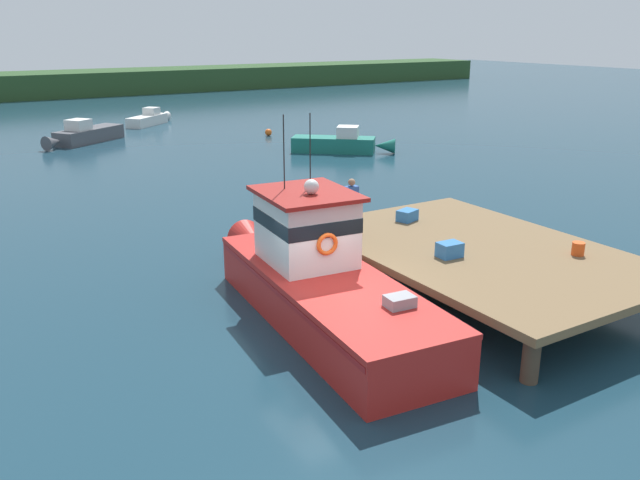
{
  "coord_description": "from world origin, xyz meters",
  "views": [
    {
      "loc": [
        -7.49,
        -11.89,
        6.76
      ],
      "look_at": [
        1.2,
        2.27,
        1.4
      ],
      "focal_mm": 37.04,
      "sensor_mm": 36.0,
      "label": 1
    }
  ],
  "objects_px": {
    "moored_boat_outer_mooring": "(84,135)",
    "crate_single_by_cleat": "(450,250)",
    "moored_boat_far_right": "(150,119)",
    "moored_boat_far_left": "(341,143)",
    "bait_bucket": "(578,249)",
    "crate_single_far": "(407,215)",
    "main_fishing_boat": "(318,277)",
    "deckhand_by_the_boat": "(351,206)",
    "mooring_buoy_inshore": "(268,132)"
  },
  "relations": [
    {
      "from": "crate_single_far",
      "to": "bait_bucket",
      "type": "height_order",
      "value": "bait_bucket"
    },
    {
      "from": "bait_bucket",
      "to": "mooring_buoy_inshore",
      "type": "bearing_deg",
      "value": 78.58
    },
    {
      "from": "crate_single_far",
      "to": "moored_boat_outer_mooring",
      "type": "distance_m",
      "value": 27.28
    },
    {
      "from": "crate_single_far",
      "to": "bait_bucket",
      "type": "relative_size",
      "value": 1.76
    },
    {
      "from": "moored_boat_outer_mooring",
      "to": "deckhand_by_the_boat",
      "type": "bearing_deg",
      "value": -87.63
    },
    {
      "from": "crate_single_far",
      "to": "main_fishing_boat",
      "type": "bearing_deg",
      "value": -153.84
    },
    {
      "from": "crate_single_far",
      "to": "moored_boat_outer_mooring",
      "type": "bearing_deg",
      "value": 97.23
    },
    {
      "from": "moored_boat_far_left",
      "to": "mooring_buoy_inshore",
      "type": "relative_size",
      "value": 11.56
    },
    {
      "from": "main_fishing_boat",
      "to": "deckhand_by_the_boat",
      "type": "relative_size",
      "value": 6.09
    },
    {
      "from": "crate_single_by_cleat",
      "to": "moored_boat_far_right",
      "type": "relative_size",
      "value": 0.14
    },
    {
      "from": "moored_boat_far_right",
      "to": "moored_boat_outer_mooring",
      "type": "xyz_separation_m",
      "value": [
        -5.94,
        -5.84,
        0.1
      ]
    },
    {
      "from": "bait_bucket",
      "to": "moored_boat_far_right",
      "type": "bearing_deg",
      "value": 88.82
    },
    {
      "from": "moored_boat_far_left",
      "to": "deckhand_by_the_boat",
      "type": "bearing_deg",
      "value": -122.45
    },
    {
      "from": "moored_boat_far_right",
      "to": "deckhand_by_the_boat",
      "type": "bearing_deg",
      "value": -98.22
    },
    {
      "from": "main_fishing_boat",
      "to": "moored_boat_outer_mooring",
      "type": "relative_size",
      "value": 1.81
    },
    {
      "from": "moored_boat_outer_mooring",
      "to": "moored_boat_far_left",
      "type": "relative_size",
      "value": 1.05
    },
    {
      "from": "moored_boat_outer_mooring",
      "to": "bait_bucket",
      "type": "bearing_deg",
      "value": -80.79
    },
    {
      "from": "bait_bucket",
      "to": "moored_boat_far_left",
      "type": "distance_m",
      "value": 21.99
    },
    {
      "from": "main_fishing_boat",
      "to": "crate_single_by_cleat",
      "type": "height_order",
      "value": "main_fishing_boat"
    },
    {
      "from": "bait_bucket",
      "to": "mooring_buoy_inshore",
      "type": "distance_m",
      "value": 29.07
    },
    {
      "from": "moored_boat_outer_mooring",
      "to": "mooring_buoy_inshore",
      "type": "relative_size",
      "value": 12.19
    },
    {
      "from": "deckhand_by_the_boat",
      "to": "moored_boat_far_right",
      "type": "height_order",
      "value": "deckhand_by_the_boat"
    },
    {
      "from": "deckhand_by_the_boat",
      "to": "moored_boat_far_left",
      "type": "bearing_deg",
      "value": 57.55
    },
    {
      "from": "deckhand_by_the_boat",
      "to": "mooring_buoy_inshore",
      "type": "relative_size",
      "value": 3.63
    },
    {
      "from": "moored_boat_far_left",
      "to": "bait_bucket",
      "type": "bearing_deg",
      "value": -107.23
    },
    {
      "from": "crate_single_far",
      "to": "moored_boat_outer_mooring",
      "type": "xyz_separation_m",
      "value": [
        -3.43,
        27.05,
        -0.86
      ]
    },
    {
      "from": "moored_boat_outer_mooring",
      "to": "mooring_buoy_inshore",
      "type": "height_order",
      "value": "moored_boat_outer_mooring"
    },
    {
      "from": "main_fishing_boat",
      "to": "mooring_buoy_inshore",
      "type": "xyz_separation_m",
      "value": [
        12.0,
        25.91,
        -0.78
      ]
    },
    {
      "from": "crate_single_by_cleat",
      "to": "moored_boat_outer_mooring",
      "type": "height_order",
      "value": "crate_single_by_cleat"
    },
    {
      "from": "deckhand_by_the_boat",
      "to": "mooring_buoy_inshore",
      "type": "height_order",
      "value": "deckhand_by_the_boat"
    },
    {
      "from": "crate_single_far",
      "to": "moored_boat_far_right",
      "type": "height_order",
      "value": "crate_single_far"
    },
    {
      "from": "main_fishing_boat",
      "to": "moored_boat_far_left",
      "type": "relative_size",
      "value": 1.91
    },
    {
      "from": "main_fishing_boat",
      "to": "deckhand_by_the_boat",
      "type": "bearing_deg",
      "value": 39.89
    },
    {
      "from": "crate_single_by_cleat",
      "to": "bait_bucket",
      "type": "distance_m",
      "value": 3.32
    },
    {
      "from": "crate_single_far",
      "to": "moored_boat_outer_mooring",
      "type": "height_order",
      "value": "crate_single_far"
    },
    {
      "from": "bait_bucket",
      "to": "deckhand_by_the_boat",
      "type": "bearing_deg",
      "value": 132.4
    },
    {
      "from": "main_fishing_boat",
      "to": "crate_single_far",
      "type": "height_order",
      "value": "main_fishing_boat"
    },
    {
      "from": "moored_boat_far_right",
      "to": "moored_boat_far_left",
      "type": "xyz_separation_m",
      "value": [
        5.73,
        -16.69,
        0.1
      ]
    },
    {
      "from": "crate_single_far",
      "to": "mooring_buoy_inshore",
      "type": "relative_size",
      "value": 1.34
    },
    {
      "from": "bait_bucket",
      "to": "moored_boat_far_left",
      "type": "bearing_deg",
      "value": 72.77
    },
    {
      "from": "crate_single_far",
      "to": "moored_boat_far_right",
      "type": "xyz_separation_m",
      "value": [
        2.51,
        32.9,
        -0.96
      ]
    },
    {
      "from": "main_fishing_boat",
      "to": "moored_boat_far_right",
      "type": "distance_m",
      "value": 35.81
    },
    {
      "from": "main_fishing_boat",
      "to": "moored_boat_far_right",
      "type": "height_order",
      "value": "main_fishing_boat"
    },
    {
      "from": "deckhand_by_the_boat",
      "to": "moored_boat_far_right",
      "type": "distance_m",
      "value": 33.65
    },
    {
      "from": "moored_boat_far_left",
      "to": "crate_single_by_cleat",
      "type": "bearing_deg",
      "value": -115.9
    },
    {
      "from": "main_fishing_boat",
      "to": "crate_single_by_cleat",
      "type": "xyz_separation_m",
      "value": [
        3.35,
        -0.94,
        0.38
      ]
    },
    {
      "from": "moored_boat_outer_mooring",
      "to": "crate_single_by_cleat",
      "type": "bearing_deg",
      "value": -85.71
    },
    {
      "from": "bait_bucket",
      "to": "moored_boat_far_left",
      "type": "xyz_separation_m",
      "value": [
        6.51,
        20.98,
        -0.86
      ]
    },
    {
      "from": "main_fishing_boat",
      "to": "moored_boat_far_right",
      "type": "relative_size",
      "value": 2.38
    },
    {
      "from": "bait_bucket",
      "to": "moored_boat_far_right",
      "type": "relative_size",
      "value": 0.08
    }
  ]
}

